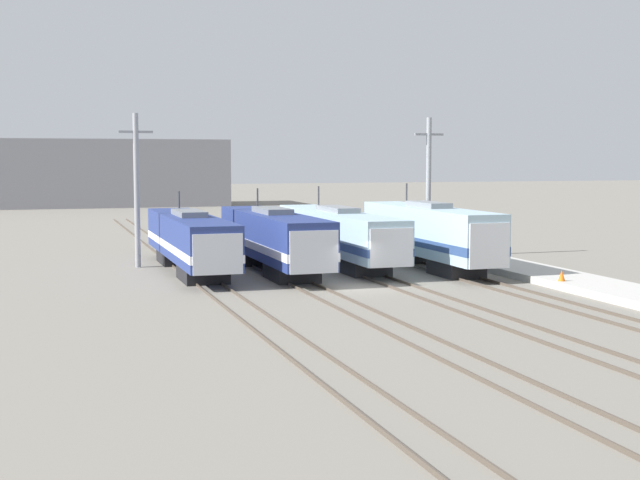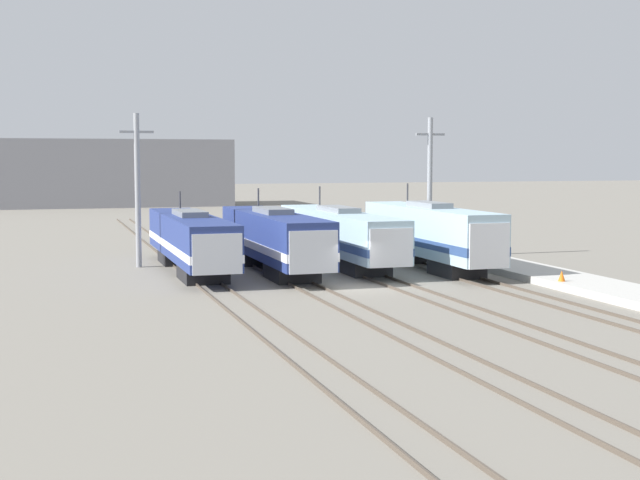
# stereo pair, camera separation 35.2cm
# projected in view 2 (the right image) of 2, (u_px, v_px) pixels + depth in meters

# --- Properties ---
(ground_plane) EXTENTS (400.00, 400.00, 0.00)m
(ground_plane) POSITION_uv_depth(u_px,v_px,m) (355.00, 288.00, 49.64)
(ground_plane) COLOR slate
(rail_pair_far_left) EXTENTS (1.50, 120.00, 0.15)m
(rail_pair_far_left) POSITION_uv_depth(u_px,v_px,m) (220.00, 293.00, 47.39)
(rail_pair_far_left) COLOR #4C4238
(rail_pair_far_left) RESTS_ON ground_plane
(rail_pair_center_left) EXTENTS (1.51, 120.00, 0.15)m
(rail_pair_center_left) POSITION_uv_depth(u_px,v_px,m) (312.00, 289.00, 48.89)
(rail_pair_center_left) COLOR #4C4238
(rail_pair_center_left) RESTS_ON ground_plane
(rail_pair_center_right) EXTENTS (1.51, 120.00, 0.15)m
(rail_pair_center_right) POSITION_uv_depth(u_px,v_px,m) (397.00, 285.00, 50.39)
(rail_pair_center_right) COLOR #4C4238
(rail_pair_center_right) RESTS_ON ground_plane
(rail_pair_far_right) EXTENTS (1.50, 120.00, 0.15)m
(rail_pair_far_right) POSITION_uv_depth(u_px,v_px,m) (478.00, 281.00, 51.89)
(rail_pair_far_right) COLOR #4C4238
(rail_pair_far_right) RESTS_ON ground_plane
(locomotive_far_left) EXTENTS (3.01, 18.80, 4.98)m
(locomotive_far_left) POSITION_uv_depth(u_px,v_px,m) (191.00, 240.00, 56.32)
(locomotive_far_left) COLOR black
(locomotive_far_left) RESTS_ON ground_plane
(locomotive_center_left) EXTENTS (3.03, 18.05, 5.19)m
(locomotive_center_left) POSITION_uv_depth(u_px,v_px,m) (275.00, 239.00, 56.47)
(locomotive_center_left) COLOR black
(locomotive_center_left) RESTS_ON ground_plane
(locomotive_center_right) EXTENTS (2.93, 19.39, 5.20)m
(locomotive_center_right) POSITION_uv_depth(u_px,v_px,m) (340.00, 235.00, 59.87)
(locomotive_center_right) COLOR #232326
(locomotive_center_right) RESTS_ON ground_plane
(locomotive_far_right) EXTENTS (2.79, 16.72, 5.48)m
(locomotive_far_right) POSITION_uv_depth(u_px,v_px,m) (432.00, 235.00, 57.84)
(locomotive_far_right) COLOR #232326
(locomotive_far_right) RESTS_ON ground_plane
(catenary_tower_left) EXTENTS (2.23, 0.37, 10.15)m
(catenary_tower_left) POSITION_uv_depth(u_px,v_px,m) (138.00, 188.00, 58.64)
(catenary_tower_left) COLOR gray
(catenary_tower_left) RESTS_ON ground_plane
(catenary_tower_right) EXTENTS (2.23, 0.37, 10.15)m
(catenary_tower_right) POSITION_uv_depth(u_px,v_px,m) (430.00, 186.00, 64.84)
(catenary_tower_right) COLOR gray
(catenary_tower_right) RESTS_ON ground_plane
(platform) EXTENTS (4.00, 120.00, 0.42)m
(platform) POSITION_uv_depth(u_px,v_px,m) (548.00, 276.00, 53.25)
(platform) COLOR #B7B5AD
(platform) RESTS_ON ground_plane
(traffic_cone) EXTENTS (0.39, 0.39, 0.60)m
(traffic_cone) POSITION_uv_depth(u_px,v_px,m) (562.00, 276.00, 49.28)
(traffic_cone) COLOR orange
(traffic_cone) RESTS_ON platform
(depot_building) EXTENTS (40.66, 14.67, 9.99)m
(depot_building) POSITION_uv_depth(u_px,v_px,m) (93.00, 173.00, 134.50)
(depot_building) COLOR gray
(depot_building) RESTS_ON ground_plane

